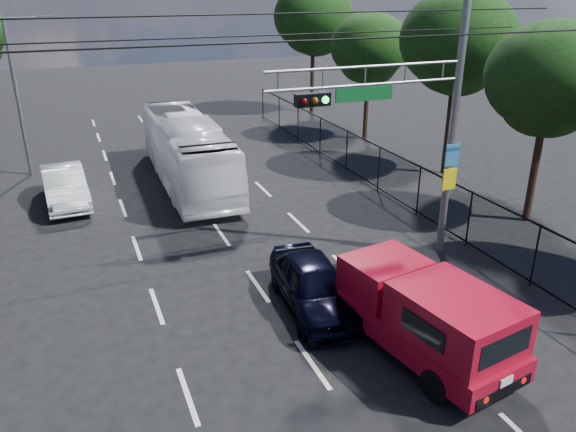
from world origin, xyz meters
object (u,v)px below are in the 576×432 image
white_van (65,186)px  white_bus (187,151)px  signal_mast (423,98)px  red_pickup (420,311)px  navy_hatchback (314,285)px

white_van → white_bus: bearing=4.4°
signal_mast → white_bus: (-5.10, 10.12, -3.76)m
red_pickup → white_van: size_ratio=1.27×
red_pickup → white_bus: size_ratio=0.54×
red_pickup → white_van: 15.80m
signal_mast → red_pickup: 6.61m
white_van → signal_mast: bearing=-45.8°
red_pickup → white_bus: white_bus is taller
white_bus → red_pickup: bearing=-79.2°
white_bus → white_van: size_ratio=2.35×
red_pickup → navy_hatchback: size_ratio=1.35×
signal_mast → navy_hatchback: signal_mast is taller
navy_hatchback → white_van: bearing=124.3°
signal_mast → navy_hatchback: (-4.23, -1.71, -4.52)m
signal_mast → navy_hatchback: 6.42m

